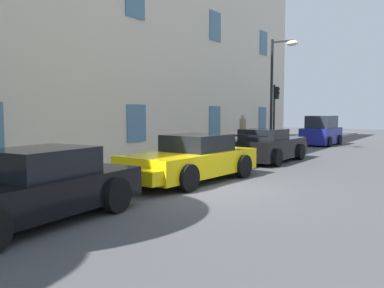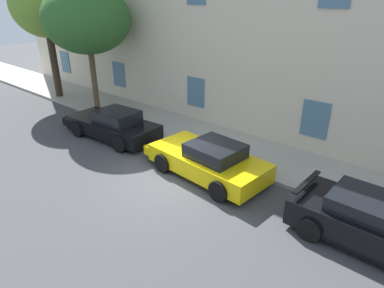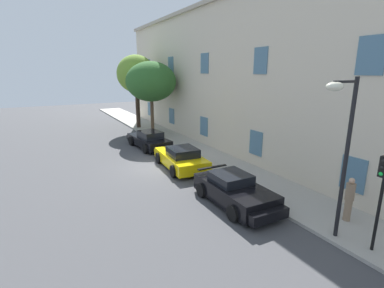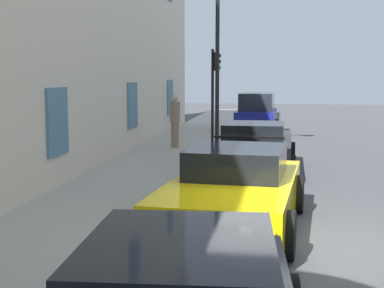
% 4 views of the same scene
% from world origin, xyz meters
% --- Properties ---
extents(ground_plane, '(80.00, 80.00, 0.00)m').
position_xyz_m(ground_plane, '(0.00, 0.00, 0.00)').
color(ground_plane, '#444447').
extents(sidewalk, '(60.00, 3.10, 0.14)m').
position_xyz_m(sidewalk, '(0.00, 3.62, 0.07)').
color(sidewalk, '#A8A399').
rests_on(sidewalk, ground).
extents(sportscar_yellow_flank, '(5.03, 2.51, 1.37)m').
position_xyz_m(sportscar_yellow_flank, '(0.74, 1.07, 0.62)').
color(sportscar_yellow_flank, yellow).
rests_on(sportscar_yellow_flank, ground).
extents(sportscar_white_middle, '(4.57, 2.23, 1.36)m').
position_xyz_m(sportscar_white_middle, '(6.68, 0.99, 0.61)').
color(sportscar_white_middle, black).
rests_on(sportscar_white_middle, ground).
extents(hatchback_parked, '(3.55, 1.88, 1.80)m').
position_xyz_m(hatchback_parked, '(15.88, 1.37, 0.81)').
color(hatchback_parked, navy).
rests_on(hatchback_parked, ground).
extents(traffic_light, '(0.22, 0.36, 3.37)m').
position_xyz_m(traffic_light, '(11.70, 2.70, 2.45)').
color(traffic_light, black).
rests_on(traffic_light, sidewalk).
extents(street_lamp, '(0.44, 1.42, 5.59)m').
position_xyz_m(street_lamp, '(10.58, 2.06, 4.01)').
color(street_lamp, black).
rests_on(street_lamp, sidewalk).
extents(pedestrian_admiring, '(0.48, 0.48, 1.78)m').
position_xyz_m(pedestrian_admiring, '(10.08, 3.86, 1.06)').
color(pedestrian_admiring, '#8C7259').
rests_on(pedestrian_admiring, sidewalk).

